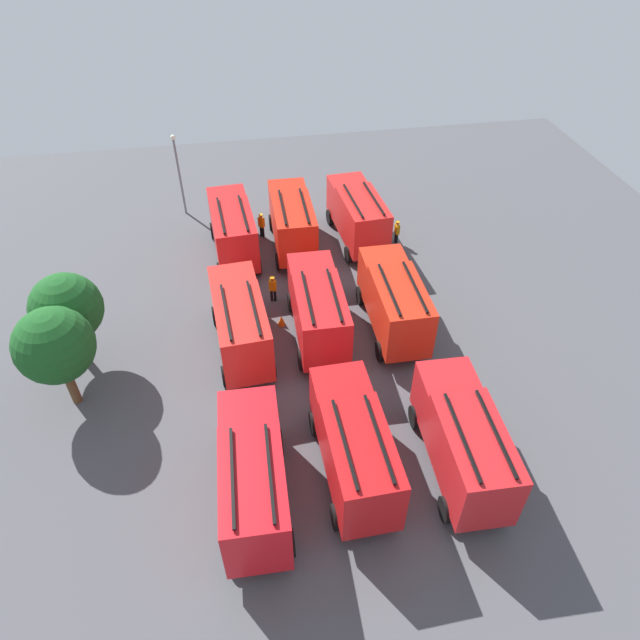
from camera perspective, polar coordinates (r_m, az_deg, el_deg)
The scene contains 20 objects.
ground_plane at distance 31.79m, azimuth -0.00°, elevation -1.90°, with size 55.53×55.53×0.00m, color #4C4C51.
fire_truck_0 at distance 25.22m, azimuth 14.25°, elevation -11.51°, with size 7.29×2.97×3.88m.
fire_truck_1 at distance 31.27m, azimuth 7.48°, elevation 2.04°, with size 7.22×2.80×3.88m.
fire_truck_2 at distance 38.66m, azimuth 3.81°, elevation 10.68°, with size 7.34×3.14×3.88m.
fire_truck_3 at distance 24.34m, azimuth 3.42°, elevation -12.40°, with size 7.25×2.87×3.88m.
fire_truck_4 at distance 30.49m, azimuth -0.23°, elevation 1.28°, with size 7.25×2.87×3.88m.
fire_truck_5 at distance 37.88m, azimuth -2.84°, elevation 10.03°, with size 7.24×2.86×3.88m.
fire_truck_6 at distance 23.59m, azimuth -6.80°, elevation -15.27°, with size 7.27×2.92×3.88m.
fire_truck_7 at distance 29.95m, azimuth -8.10°, elevation -0.10°, with size 7.35×3.14×3.88m.
fire_truck_8 at distance 37.45m, azimuth -8.84°, elevation 9.17°, with size 7.34×3.12×3.88m.
firefighter_0 at distance 39.84m, azimuth -5.94°, elevation 9.61°, with size 0.46×0.47×1.78m.
firefighter_1 at distance 32.63m, azimuth 10.45°, elevation 0.79°, with size 0.47×0.34×1.67m.
firefighter_2 at distance 33.87m, azimuth -4.80°, elevation 3.28°, with size 0.35×0.47×1.76m.
firefighter_3 at distance 39.32m, azimuth 7.79°, elevation 8.89°, with size 0.44×0.28×1.70m.
tree_0 at distance 28.59m, azimuth -25.29°, elevation -2.36°, with size 3.66×3.66×5.68m.
tree_1 at distance 30.70m, azimuth -24.27°, elevation 1.08°, with size 3.57×3.57×5.53m.
traffic_cone_0 at distance 27.84m, azimuth -4.76°, elevation -9.07°, with size 0.51×0.51×0.73m, color #F2600C.
traffic_cone_1 at distance 32.55m, azimuth -3.92°, elevation -0.03°, with size 0.45×0.45×0.64m, color #F2600C.
traffic_cone_2 at distance 34.30m, azimuth 10.17°, elevation 1.94°, with size 0.52×0.52×0.74m, color #F2600C.
lamppost at distance 42.45m, azimuth -14.14°, elevation 14.64°, with size 0.36×0.36×6.04m.
Camera 1 is at (-22.88, 4.03, 21.70)m, focal length 31.61 mm.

